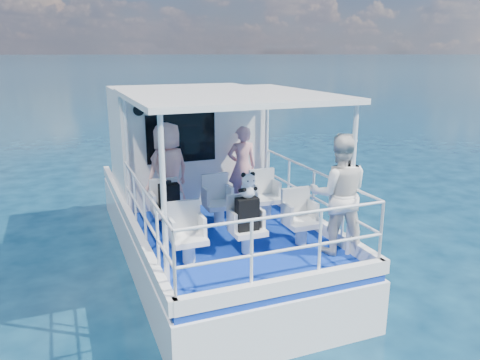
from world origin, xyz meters
name	(u,v)px	position (x,y,z in m)	size (l,w,h in m)	color
ground	(223,275)	(0.00, 0.00, 0.00)	(2000.00, 2000.00, 0.00)	#072137
hull	(206,253)	(0.00, 1.00, 0.00)	(3.00, 7.00, 1.60)	white
deck	(205,212)	(0.00, 1.00, 0.85)	(2.90, 6.90, 0.10)	#0A2994
cabin	(186,141)	(0.00, 2.30, 2.00)	(2.85, 2.00, 2.20)	white
canopy	(226,95)	(0.00, -0.20, 3.14)	(3.00, 3.20, 0.08)	white
canopy_posts	(227,168)	(0.00, -0.25, 2.00)	(2.77, 2.97, 2.20)	white
railings	(235,210)	(0.00, -0.58, 1.40)	(2.84, 3.59, 1.00)	white
seat_port_fwd	(168,220)	(-0.90, 0.20, 1.09)	(0.48, 0.46, 0.38)	silver
seat_center_fwd	(219,213)	(0.00, 0.20, 1.09)	(0.48, 0.46, 0.38)	silver
seat_stbd_fwd	(266,207)	(0.90, 0.20, 1.09)	(0.48, 0.46, 0.38)	silver
seat_port_aft	(189,249)	(-0.90, -1.10, 1.09)	(0.48, 0.46, 0.38)	silver
seat_center_aft	(248,240)	(0.00, -1.10, 1.09)	(0.48, 0.46, 0.38)	silver
seat_stbd_aft	(301,232)	(0.90, -1.10, 1.09)	(0.48, 0.46, 0.38)	silver
passenger_port_fwd	(168,171)	(-0.72, 0.81, 1.76)	(0.65, 0.46, 1.73)	#EEA79A
passenger_stbd_fwd	(242,167)	(0.74, 0.98, 1.68)	(0.57, 0.37, 1.56)	pink
passenger_stbd_aft	(339,194)	(1.25, -1.54, 1.79)	(0.87, 0.68, 1.79)	white
backpack_port	(169,197)	(-0.86, 0.19, 1.49)	(0.33, 0.18, 0.43)	black
backpack_center	(247,214)	(-0.03, -1.14, 1.52)	(0.32, 0.18, 0.48)	black
compact_camera	(168,182)	(-0.87, 0.20, 1.74)	(0.10, 0.06, 0.06)	black
panda	(248,185)	(-0.01, -1.13, 1.95)	(0.24, 0.20, 0.38)	white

